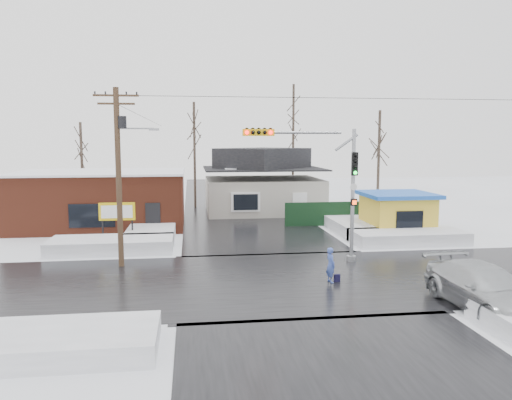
{
  "coord_description": "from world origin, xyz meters",
  "views": [
    {
      "loc": [
        -4.44,
        -22.09,
        6.43
      ],
      "look_at": [
        -0.72,
        6.07,
        3.0
      ],
      "focal_mm": 35.0,
      "sensor_mm": 36.0,
      "label": 1
    }
  ],
  "objects": [
    {
      "name": "kiosk",
      "position": [
        9.5,
        9.99,
        1.46
      ],
      "size": [
        4.6,
        4.6,
        2.88
      ],
      "color": "yellow",
      "rests_on": "ground"
    },
    {
      "name": "snowbank_nside_e",
      "position": [
        7.0,
        12.0,
        0.4
      ],
      "size": [
        3.0,
        8.0,
        0.8
      ],
      "primitive_type": "cube",
      "color": "white",
      "rests_on": "ground"
    },
    {
      "name": "road_ew",
      "position": [
        0.0,
        0.0,
        0.01
      ],
      "size": [
        120.0,
        10.0,
        0.02
      ],
      "primitive_type": "cube",
      "color": "black",
      "rests_on": "ground"
    },
    {
      "name": "snowbank_nw",
      "position": [
        -9.0,
        7.0,
        0.4
      ],
      "size": [
        7.0,
        3.0,
        0.8
      ],
      "primitive_type": "cube",
      "color": "white",
      "rests_on": "ground"
    },
    {
      "name": "snowbank_nside_w",
      "position": [
        -7.0,
        12.0,
        0.4
      ],
      "size": [
        3.0,
        8.0,
        0.8
      ],
      "primitive_type": "cube",
      "color": "white",
      "rests_on": "ground"
    },
    {
      "name": "utility_pole",
      "position": [
        -7.93,
        3.5,
        5.11
      ],
      "size": [
        3.15,
        0.44,
        9.0
      ],
      "color": "#382619",
      "rests_on": "ground"
    },
    {
      "name": "marquee_sign",
      "position": [
        -9.0,
        9.49,
        1.92
      ],
      "size": [
        2.2,
        0.21,
        2.55
      ],
      "color": "black",
      "rests_on": "ground"
    },
    {
      "name": "road_ns",
      "position": [
        0.0,
        0.0,
        0.01
      ],
      "size": [
        10.0,
        120.0,
        0.02
      ],
      "primitive_type": "cube",
      "color": "black",
      "rests_on": "ground"
    },
    {
      "name": "traffic_signal",
      "position": [
        2.43,
        2.97,
        4.54
      ],
      "size": [
        6.05,
        0.68,
        7.0
      ],
      "color": "gray",
      "rests_on": "ground"
    },
    {
      "name": "ground",
      "position": [
        0.0,
        0.0,
        0.0
      ],
      "size": [
        120.0,
        120.0,
        0.0
      ],
      "primitive_type": "plane",
      "color": "white",
      "rests_on": "ground"
    },
    {
      "name": "tree_far_right",
      "position": [
        12.0,
        20.0,
        7.16
      ],
      "size": [
        3.0,
        3.0,
        9.0
      ],
      "color": "#332821",
      "rests_on": "ground"
    },
    {
      "name": "tree_far_mid",
      "position": [
        6.0,
        28.0,
        9.54
      ],
      "size": [
        3.0,
        3.0,
        12.0
      ],
      "color": "#332821",
      "rests_on": "ground"
    },
    {
      "name": "snowbank_sw",
      "position": [
        -9.0,
        -7.0,
        0.35
      ],
      "size": [
        7.0,
        3.0,
        0.7
      ],
      "primitive_type": "cube",
      "color": "white",
      "rests_on": "ground"
    },
    {
      "name": "car",
      "position": [
        6.53,
        -5.05,
        0.84
      ],
      "size": [
        2.71,
        5.93,
        1.68
      ],
      "primitive_type": "imported",
      "rotation": [
        0.0,
        0.0,
        0.06
      ],
      "color": "#B5BABD",
      "rests_on": "ground"
    },
    {
      "name": "tree_far_west",
      "position": [
        -14.0,
        24.0,
        6.36
      ],
      "size": [
        3.0,
        3.0,
        8.0
      ],
      "color": "#332821",
      "rests_on": "ground"
    },
    {
      "name": "tree_far_left",
      "position": [
        -4.0,
        26.0,
        7.95
      ],
      "size": [
        3.0,
        3.0,
        10.0
      ],
      "color": "#332821",
      "rests_on": "ground"
    },
    {
      "name": "house",
      "position": [
        2.0,
        22.0,
        2.62
      ],
      "size": [
        10.4,
        8.4,
        5.76
      ],
      "color": "#B0AA9F",
      "rests_on": "ground"
    },
    {
      "name": "fence",
      "position": [
        6.5,
        14.0,
        0.9
      ],
      "size": [
        8.0,
        0.12,
        1.8
      ],
      "primitive_type": "cube",
      "color": "black",
      "rests_on": "ground"
    },
    {
      "name": "brick_building",
      "position": [
        -11.0,
        15.99,
        2.08
      ],
      "size": [
        12.2,
        8.2,
        4.12
      ],
      "color": "maroon",
      "rests_on": "ground"
    },
    {
      "name": "pedestrian",
      "position": [
        1.79,
        -0.73,
        0.8
      ],
      "size": [
        0.49,
        0.65,
        1.6
      ],
      "primitive_type": "imported",
      "rotation": [
        0.0,
        0.0,
        1.78
      ],
      "color": "#3D55AC",
      "rests_on": "ground"
    },
    {
      "name": "shopping_bag",
      "position": [
        2.1,
        -0.72,
        0.17
      ],
      "size": [
        0.3,
        0.16,
        0.35
      ],
      "primitive_type": "cube",
      "rotation": [
        0.0,
        0.0,
        0.16
      ],
      "color": "black",
      "rests_on": "ground"
    },
    {
      "name": "snowbank_ne",
      "position": [
        9.0,
        7.0,
        0.4
      ],
      "size": [
        7.0,
        3.0,
        0.8
      ],
      "primitive_type": "cube",
      "color": "white",
      "rests_on": "ground"
    }
  ]
}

